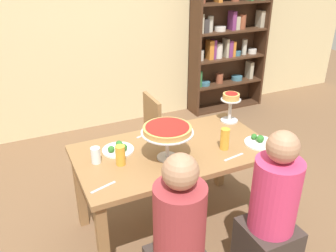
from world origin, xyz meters
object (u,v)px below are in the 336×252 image
diner_near_right (271,221)px  cutlery_knife_near (146,134)px  beer_glass_amber_short (120,155)px  beer_glass_amber_tall (225,139)px  dining_table (174,161)px  bookshelf (228,29)px  chair_far_right (163,132)px  diner_near_left (179,251)px  personal_pizza_stand (231,102)px  cutlery_fork_far (234,157)px  salad_plate_far_diner (118,148)px  salad_plate_near_diner (259,142)px  water_glass_clear_near (96,155)px  cutlery_fork_near (103,187)px  deep_dish_pizza_stand (167,131)px

diner_near_right → cutlery_knife_near: (-0.46, 1.04, 0.25)m
beer_glass_amber_short → beer_glass_amber_tall: bearing=-8.7°
dining_table → bookshelf: (1.79, 2.01, 0.49)m
bookshelf → chair_far_right: (-1.55, -1.27, -0.64)m
beer_glass_amber_short → diner_near_left: bearing=-80.0°
chair_far_right → beer_glass_amber_short: size_ratio=6.06×
dining_table → beer_glass_amber_tall: beer_glass_amber_tall is taller
bookshelf → chair_far_right: size_ratio=2.54×
bookshelf → personal_pizza_stand: bearing=-122.6°
diner_near_right → cutlery_fork_far: bearing=1.6°
salad_plate_far_diner → diner_near_right: bearing=-50.0°
personal_pizza_stand → salad_plate_near_diner: 0.47m
bookshelf → cutlery_knife_near: bearing=-138.0°
personal_pizza_stand → salad_plate_far_diner: size_ratio=1.09×
salad_plate_near_diner → water_glass_clear_near: water_glass_clear_near is taller
bookshelf → cutlery_fork_near: (-2.40, -2.26, -0.39)m
bookshelf → salad_plate_near_diner: size_ratio=9.29×
water_glass_clear_near → cutlery_fork_near: 0.32m
diner_near_left → deep_dish_pizza_stand: diner_near_left is taller
chair_far_right → water_glass_clear_near: 1.11m
bookshelf → diner_near_right: 3.16m
deep_dish_pizza_stand → bookshelf: bearing=48.1°
personal_pizza_stand → salad_plate_near_diner: (-0.02, -0.44, -0.16)m
diner_near_left → cutlery_fork_near: size_ratio=6.39×
dining_table → water_glass_clear_near: bearing=173.8°
diner_near_right → deep_dish_pizza_stand: 0.91m
beer_glass_amber_tall → water_glass_clear_near: size_ratio=1.41×
bookshelf → personal_pizza_stand: size_ratio=8.53×
deep_dish_pizza_stand → beer_glass_amber_short: bearing=169.7°
bookshelf → chair_far_right: 2.10m
beer_glass_amber_tall → salad_plate_near_diner: bearing=-9.8°
deep_dish_pizza_stand → personal_pizza_stand: size_ratio=1.43×
dining_table → bookshelf: size_ratio=0.66×
cutlery_knife_near → cutlery_fork_far: size_ratio=1.00×
dining_table → cutlery_fork_far: size_ratio=8.13×
diner_near_left → cutlery_fork_near: (-0.31, 0.46, 0.25)m
dining_table → cutlery_fork_near: cutlery_fork_near is taller
chair_far_right → water_glass_clear_near: chair_far_right is taller
beer_glass_amber_tall → diner_near_left: bearing=-139.7°
diner_near_right → beer_glass_amber_short: bearing=48.2°
salad_plate_near_diner → dining_table: bearing=162.5°
dining_table → salad_plate_far_diner: 0.43m
water_glass_clear_near → cutlery_fork_far: water_glass_clear_near is taller
dining_table → deep_dish_pizza_stand: deep_dish_pizza_stand is taller
salad_plate_near_diner → cutlery_knife_near: (-0.74, 0.51, -0.01)m
beer_glass_amber_short → water_glass_clear_near: (-0.15, 0.10, -0.01)m
salad_plate_far_diner → cutlery_fork_far: bearing=-31.3°
dining_table → diner_near_right: size_ratio=1.27×
beer_glass_amber_tall → cutlery_fork_far: (-0.01, -0.14, -0.08)m
deep_dish_pizza_stand → beer_glass_amber_short: 0.36m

